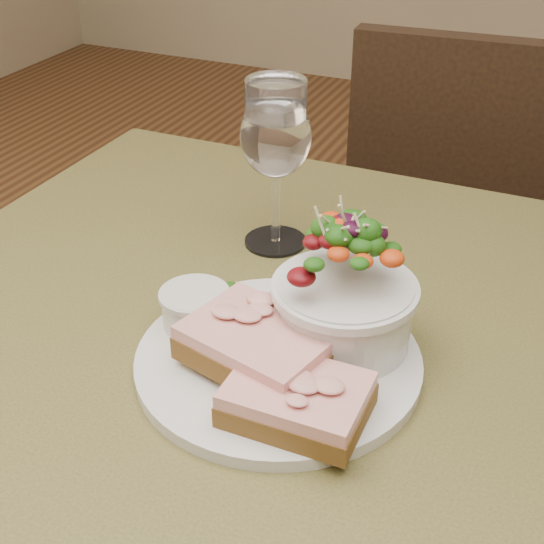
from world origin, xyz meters
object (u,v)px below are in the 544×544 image
at_px(dinner_plate, 278,361).
at_px(ramekin, 195,307).
at_px(sandwich_front, 297,399).
at_px(wine_glass, 276,141).
at_px(chair_far, 465,329).
at_px(cafe_table, 262,415).
at_px(sandwich_back, 259,344).
at_px(salad_bowl, 345,286).

bearing_deg(dinner_plate, ramekin, 172.66).
relative_size(sandwich_front, wine_glass, 0.63).
xyz_separation_m(chair_far, wine_glass, (-0.16, -0.57, 0.58)).
relative_size(cafe_table, chair_far, 0.89).
distance_m(sandwich_back, wine_glass, 0.25).
height_order(sandwich_back, salad_bowl, salad_bowl).
xyz_separation_m(cafe_table, chair_far, (0.10, 0.73, -0.36)).
xyz_separation_m(cafe_table, dinner_plate, (0.03, -0.04, 0.11)).
height_order(cafe_table, salad_bowl, salad_bowl).
distance_m(cafe_table, salad_bowl, 0.19).
bearing_deg(chair_far, dinner_plate, 81.26).
bearing_deg(chair_far, cafe_table, 78.45).
bearing_deg(ramekin, wine_glass, 90.72).
distance_m(sandwich_front, wine_glass, 0.31).
distance_m(cafe_table, sandwich_front, 0.18).
height_order(dinner_plate, sandwich_back, sandwich_back).
bearing_deg(cafe_table, dinner_plate, -46.94).
bearing_deg(dinner_plate, chair_far, 85.07).
xyz_separation_m(sandwich_front, salad_bowl, (0.00, 0.11, 0.04)).
bearing_deg(sandwich_back, cafe_table, 127.85).
xyz_separation_m(cafe_table, ramekin, (-0.06, -0.02, 0.13)).
distance_m(sandwich_front, ramekin, 0.15).
relative_size(sandwich_front, salad_bowl, 0.86).
xyz_separation_m(cafe_table, sandwich_back, (0.02, -0.06, 0.14)).
bearing_deg(sandwich_front, sandwich_back, 140.92).
relative_size(cafe_table, dinner_plate, 3.16).
distance_m(dinner_plate, sandwich_back, 0.04).
bearing_deg(sandwich_back, salad_bowl, 64.95).
height_order(cafe_table, wine_glass, wine_glass).
bearing_deg(salad_bowl, chair_far, 88.24).
xyz_separation_m(ramekin, wine_glass, (-0.00, 0.19, 0.09)).
xyz_separation_m(dinner_plate, salad_bowl, (0.04, 0.04, 0.07)).
bearing_deg(wine_glass, cafe_table, -70.69).
height_order(sandwich_back, wine_glass, wine_glass).
xyz_separation_m(cafe_table, wine_glass, (-0.06, 0.16, 0.22)).
xyz_separation_m(sandwich_back, ramekin, (-0.08, 0.03, -0.00)).
bearing_deg(sandwich_front, wine_glass, 116.79).
bearing_deg(cafe_table, salad_bowl, 5.34).
distance_m(chair_far, salad_bowl, 0.90).
relative_size(cafe_table, wine_glass, 4.57).
distance_m(salad_bowl, wine_glass, 0.21).
bearing_deg(salad_bowl, sandwich_back, -129.26).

